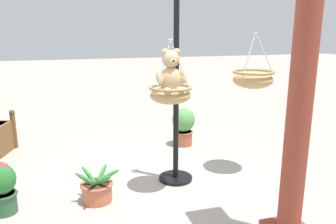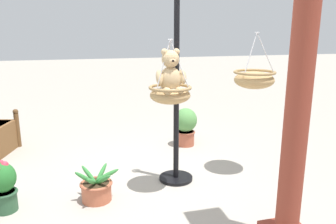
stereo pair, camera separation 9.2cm
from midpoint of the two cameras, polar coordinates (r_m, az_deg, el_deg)
name	(u,v)px [view 2 (the right image)]	position (r m, az deg, el deg)	size (l,w,h in m)	color
ground_plane	(167,182)	(4.46, 0.38, -11.86)	(40.00, 40.00, 0.00)	#A8A093
display_pole_central	(176,128)	(4.28, 2.02, -2.68)	(0.44, 0.44, 2.34)	black
hanging_basket_with_teddy	(170,94)	(3.89, 1.05, 3.14)	(0.50, 0.50, 0.74)	tan
teddy_bear	(171,75)	(3.83, 1.16, 6.39)	(0.36, 0.31, 0.52)	tan
hanging_basket_left_high	(254,79)	(4.55, 15.06, 5.50)	(0.55, 0.55, 0.73)	tan
greenhouse_pillar_right	(299,93)	(3.05, 22.27, 2.96)	(0.41, 0.41, 2.92)	brown
potted_plant_flowering_red	(186,125)	(5.70, 3.48, -2.29)	(0.39, 0.39, 0.65)	#AD563D
potted_plant_tall_leafy	(96,188)	(4.04, -11.46, -12.65)	(0.52, 0.46, 0.39)	#BC6042
potted_plant_small_succulent	(3,186)	(4.07, -25.70, -11.30)	(0.28, 0.28, 0.57)	#2D5638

